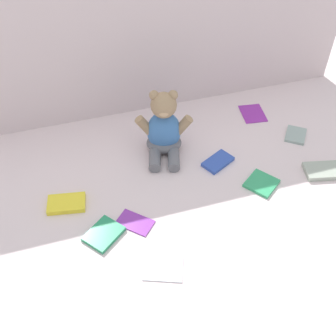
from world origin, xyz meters
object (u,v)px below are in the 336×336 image
Objects in this scene: book_case_2 at (323,171)px; book_case_6 at (218,162)px; teddy_bear at (164,130)px; book_case_7 at (253,113)px; book_case_5 at (66,203)px; book_case_4 at (261,183)px; book_case_1 at (163,268)px; book_case_3 at (135,222)px; book_case_0 at (296,135)px; book_case_8 at (104,234)px.

book_case_6 is at bearing 78.12° from book_case_2.
teddy_bear is at bearing 73.30° from book_case_2.
teddy_bear reaches higher than book_case_7.
book_case_4 is at bearing 91.19° from book_case_5.
book_case_1 is 1.00× the size of book_case_3.
book_case_2 is (-0.01, -0.21, 0.00)m from book_case_0.
book_case_4 is 0.18m from book_case_6.
book_case_1 is at bearing 112.08° from book_case_6.
book_case_0 is 0.36m from book_case_6.
book_case_4 is at bearing -41.34° from book_case_1.
book_case_0 reaches higher than book_case_7.
book_case_4 is 0.41m from book_case_7.
teddy_bear reaches higher than book_case_8.
book_case_5 is at bearing -153.54° from book_case_7.
book_case_3 is at bearing 65.32° from book_case_5.
book_case_6 is at bearing -21.82° from teddy_bear.
teddy_bear is at bearing 25.14° from book_case_6.
book_case_4 is (0.44, 0.23, 0.00)m from book_case_1.
teddy_bear reaches higher than book_case_0.
book_case_4 reaches higher than book_case_3.
book_case_4 is at bearing 99.84° from book_case_2.
book_case_8 is (-0.30, -0.34, -0.09)m from teddy_bear.
book_case_0 is at bearing 92.67° from book_case_4.
book_case_8 is (-0.73, -0.44, 0.00)m from book_case_7.
book_case_3 is (-0.72, -0.24, -0.00)m from book_case_0.
book_case_5 is at bearing -135.14° from book_case_4.
book_case_2 reaches higher than book_case_0.
book_case_2 is at bearing -141.49° from book_case_6.
teddy_bear reaches higher than book_case_6.
book_case_1 is 0.96× the size of book_case_7.
book_case_2 reaches higher than book_case_1.
book_case_0 is at bearing 105.93° from book_case_5.
book_case_6 reaches higher than book_case_3.
book_case_4 is at bearing 138.06° from book_case_3.
book_case_3 is 1.01× the size of book_case_6.
book_case_1 is 1.01× the size of book_case_8.
book_case_8 reaches higher than book_case_4.
book_case_5 is at bearing -140.35° from teddy_bear.
teddy_bear is 0.38m from book_case_3.
book_case_5 is at bearing -81.03° from book_case_3.
teddy_bear is at bearing 123.70° from book_case_5.
book_case_3 reaches higher than book_case_1.
book_case_8 is at bearing 61.14° from book_case_1.
book_case_2 is at bearing 135.67° from book_case_3.
book_case_1 is 0.93× the size of book_case_5.
book_case_2 is 1.14× the size of book_case_6.
book_case_4 is (-0.24, 0.01, -0.00)m from book_case_2.
book_case_6 is at bearing -105.09° from book_case_8.
book_case_6 is (0.17, -0.13, -0.09)m from teddy_bear.
book_case_3 is 0.96× the size of book_case_7.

